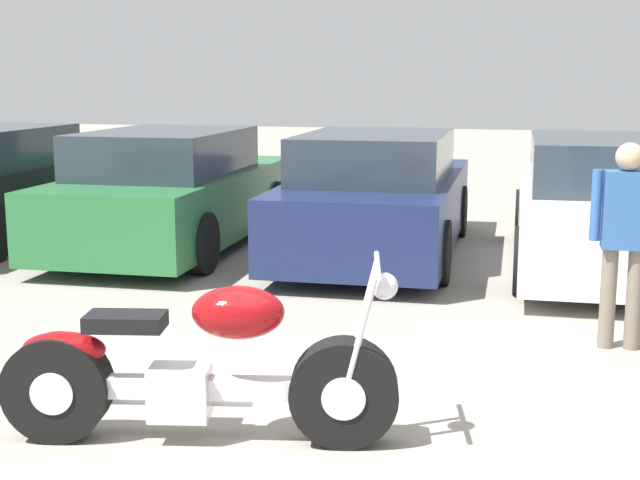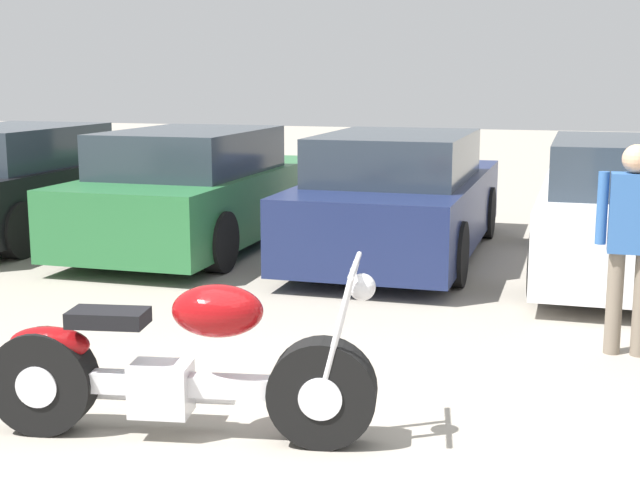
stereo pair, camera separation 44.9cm
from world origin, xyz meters
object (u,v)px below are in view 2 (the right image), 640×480
object	(u,v)px
parked_car_green	(198,191)
parked_car_navy	(400,198)
person_standing	(632,233)
motorcycle	(177,368)
parked_car_black	(23,184)
parked_car_white	(629,210)

from	to	relation	value
parked_car_green	parked_car_navy	distance (m)	2.48
parked_car_navy	person_standing	world-z (taller)	person_standing
parked_car_green	parked_car_navy	bearing A→B (deg)	1.26
motorcycle	parked_car_black	bearing A→B (deg)	131.14
parked_car_green	parked_car_white	world-z (taller)	same
motorcycle	parked_car_white	distance (m)	5.93
parked_car_green	parked_car_navy	size ratio (longest dim) A/B	1.00
parked_car_black	parked_car_white	size ratio (longest dim) A/B	1.00
parked_car_green	parked_car_white	distance (m)	4.96
motorcycle	parked_car_white	world-z (taller)	parked_car_white
parked_car_navy	parked_car_white	distance (m)	2.49
parked_car_green	person_standing	xyz separation A→B (m)	(4.84, -3.08, 0.26)
motorcycle	parked_car_green	bearing A→B (deg)	112.87
parked_car_white	person_standing	xyz separation A→B (m)	(-0.12, -2.92, 0.26)
parked_car_green	parked_car_navy	world-z (taller)	same
parked_car_black	parked_car_white	world-z (taller)	same
parked_car_white	parked_car_black	bearing A→B (deg)	178.68
parked_car_black	parked_car_green	xyz separation A→B (m)	(2.48, -0.02, 0.00)
parked_car_black	parked_car_navy	world-z (taller)	same
parked_car_navy	motorcycle	bearing A→B (deg)	-91.88
motorcycle	parked_car_white	bearing A→B (deg)	63.34
motorcycle	person_standing	distance (m)	3.51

